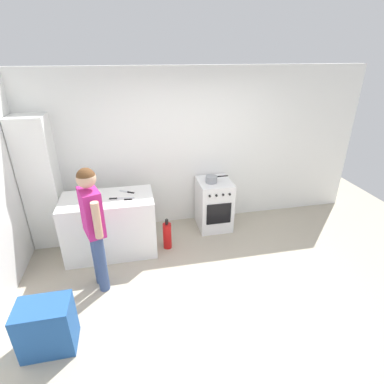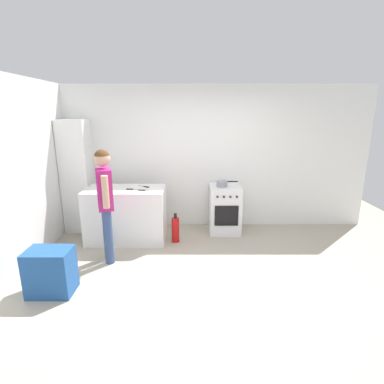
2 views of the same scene
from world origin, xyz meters
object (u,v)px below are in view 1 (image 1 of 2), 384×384
at_px(oven_left, 214,204).
at_px(recycling_crate_lower, 50,336).
at_px(knife_paring, 130,199).
at_px(knife_bread, 121,198).
at_px(pot, 212,179).
at_px(knife_utility, 127,192).
at_px(fire_extinguisher, 167,235).
at_px(person, 93,221).
at_px(recycling_crate_upper, 44,317).
at_px(larder_cabinet, 41,184).

height_order(oven_left, recycling_crate_lower, oven_left).
bearing_deg(knife_paring, knife_bread, 152.79).
bearing_deg(knife_bread, pot, 15.70).
relative_size(knife_utility, fire_extinguisher, 0.46).
height_order(knife_bread, fire_extinguisher, knife_bread).
xyz_separation_m(person, recycling_crate_upper, (-0.47, -0.82, -0.56)).
bearing_deg(recycling_crate_upper, knife_utility, 62.86).
distance_m(oven_left, fire_extinguisher, 1.01).
relative_size(recycling_crate_lower, larder_cabinet, 0.26).
bearing_deg(knife_paring, fire_extinguisher, 3.64).
bearing_deg(knife_utility, person, -114.50).
height_order(knife_paring, knife_utility, same).
relative_size(fire_extinguisher, recycling_crate_upper, 0.96).
bearing_deg(knife_paring, oven_left, 20.42).
distance_m(knife_paring, person, 0.77).
bearing_deg(person, recycling_crate_lower, -119.83).
bearing_deg(knife_utility, knife_bread, -115.81).
relative_size(oven_left, pot, 2.29).
bearing_deg(larder_cabinet, recycling_crate_lower, -79.85).
bearing_deg(recycling_crate_lower, recycling_crate_upper, 0.00).
xyz_separation_m(oven_left, larder_cabinet, (-2.65, 0.10, 0.57)).
bearing_deg(knife_utility, fire_extinguisher, -23.09).
distance_m(knife_bread, fire_extinguisher, 0.93).
bearing_deg(person, knife_utility, 65.50).
bearing_deg(oven_left, larder_cabinet, 177.79).
height_order(pot, knife_utility, pot).
relative_size(knife_paring, fire_extinguisher, 0.42).
xyz_separation_m(person, larder_cabinet, (-0.84, 1.23, 0.02)).
distance_m(pot, knife_utility, 1.36).
distance_m(knife_utility, person, 0.97).
xyz_separation_m(knife_bread, fire_extinguisher, (0.63, -0.04, -0.69)).
bearing_deg(person, pot, 32.05).
relative_size(pot, larder_cabinet, 0.19).
relative_size(pot, recycling_crate_lower, 0.71).
relative_size(fire_extinguisher, larder_cabinet, 0.25).
bearing_deg(recycling_crate_upper, knife_bread, 62.70).
relative_size(knife_paring, larder_cabinet, 0.11).
relative_size(fire_extinguisher, recycling_crate_lower, 0.96).
xyz_separation_m(oven_left, knife_bread, (-1.50, -0.44, 0.48)).
xyz_separation_m(pot, recycling_crate_upper, (-2.22, -1.92, -0.49)).
relative_size(oven_left, recycling_crate_upper, 1.63).
relative_size(person, recycling_crate_lower, 3.15).
relative_size(knife_utility, recycling_crate_lower, 0.44).
relative_size(pot, knife_bread, 1.06).
relative_size(oven_left, person, 0.52).
bearing_deg(knife_paring, pot, 19.88).
height_order(recycling_crate_lower, larder_cabinet, larder_cabinet).
distance_m(knife_paring, knife_bread, 0.15).
bearing_deg(knife_utility, knife_paring, -81.51).
relative_size(pot, recycling_crate_upper, 0.71).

